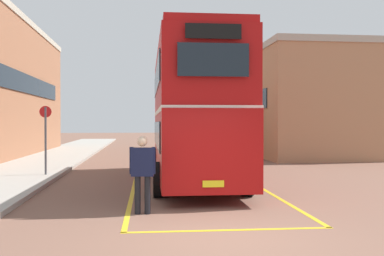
# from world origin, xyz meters

# --- Properties ---
(ground_plane) EXTENTS (135.60, 135.60, 0.00)m
(ground_plane) POSITION_xyz_m (0.00, 14.40, 0.00)
(ground_plane) COLOR brown
(sidewalk_left) EXTENTS (4.00, 57.60, 0.14)m
(sidewalk_left) POSITION_xyz_m (-6.50, 16.80, 0.07)
(sidewalk_left) COLOR #A39E93
(sidewalk_left) RESTS_ON ground
(depot_building_right) EXTENTS (7.23, 16.32, 6.65)m
(depot_building_right) POSITION_xyz_m (9.05, 22.18, 3.33)
(depot_building_right) COLOR #AD7A56
(depot_building_right) RESTS_ON ground
(double_decker_bus) EXTENTS (2.93, 10.33, 4.75)m
(double_decker_bus) POSITION_xyz_m (0.34, 7.57, 2.51)
(double_decker_bus) COLOR black
(double_decker_bus) RESTS_ON ground
(single_deck_bus) EXTENTS (3.39, 8.97, 3.02)m
(single_deck_bus) POSITION_xyz_m (3.15, 23.57, 1.64)
(single_deck_bus) COLOR black
(single_deck_bus) RESTS_ON ground
(pedestrian_boarding) EXTENTS (0.59, 0.28, 1.79)m
(pedestrian_boarding) POSITION_xyz_m (-1.42, 2.18, 1.05)
(pedestrian_boarding) COLOR black
(pedestrian_boarding) RESTS_ON ground
(bus_stop_sign) EXTENTS (0.44, 0.11, 2.58)m
(bus_stop_sign) POSITION_xyz_m (-5.03, 9.16, 1.70)
(bus_stop_sign) COLOR #4C4C51
(bus_stop_sign) RESTS_ON sidewalk_left
(bay_marking_yellow) EXTENTS (4.36, 12.34, 0.01)m
(bay_marking_yellow) POSITION_xyz_m (0.33, 5.66, 0.00)
(bay_marking_yellow) COLOR gold
(bay_marking_yellow) RESTS_ON ground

